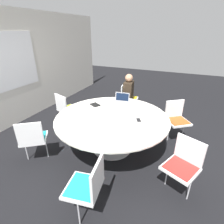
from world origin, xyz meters
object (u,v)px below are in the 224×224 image
chair_3 (88,184)px  laptop (122,100)px  chair_4 (183,163)px  chair_0 (128,97)px  chair_5 (176,117)px  person_0 (129,93)px  chair_1 (66,107)px  cell_phone (139,120)px  spiral_notebook (95,105)px  chair_2 (33,137)px

chair_3 → laptop: (2.16, 0.40, 0.26)m
chair_3 → chair_4: size_ratio=1.00×
laptop → chair_0: bearing=93.9°
chair_5 → person_0: 1.42m
chair_1 → chair_5: (0.53, -2.51, 0.00)m
laptop → cell_phone: 0.90m
chair_4 → cell_phone: (0.60, 0.84, 0.21)m
laptop → spiral_notebook: (-0.38, 0.48, -0.04)m
chair_3 → spiral_notebook: bearing=16.6°
cell_phone → chair_3: bearing=172.4°
chair_3 → laptop: 2.21m
chair_5 → spiral_notebook: size_ratio=3.36×
chair_0 → chair_5: same height
chair_1 → chair_5: bearing=30.3°
chair_4 → person_0: (2.02, 1.52, 0.19)m
chair_4 → spiral_notebook: chair_4 is taller
chair_2 → chair_5: (1.83, -2.24, 0.00)m
chair_4 → chair_5: same height
person_0 → chair_1: bearing=-55.0°
chair_1 → chair_4: bearing=-0.2°
chair_2 → spiral_notebook: 1.41m
chair_1 → spiral_notebook: 0.85m
laptop → chair_4: bearing=-48.6°
chair_2 → chair_4: same height
person_0 → laptop: person_0 is taller
chair_0 → person_0: size_ratio=0.71×
chair_1 → person_0: person_0 is taller
chair_3 → spiral_notebook: size_ratio=3.36×
chair_4 → laptop: (1.27, 1.44, 0.26)m
chair_0 → chair_1: 1.73m
chair_2 → spiral_notebook: (1.28, -0.56, 0.22)m
chair_3 → chair_5: (2.33, -0.81, 0.00)m
chair_0 → person_0: (-0.23, -0.11, 0.19)m
chair_1 → laptop: 1.37m
chair_3 → chair_4: same height
chair_0 → chair_5: 1.61m
chair_0 → chair_4: 2.78m
chair_3 → laptop: bearing=0.9°
person_0 → chair_0: bearing=-161.0°
chair_2 → cell_phone: 1.91m
chair_5 → laptop: laptop is taller
chair_0 → cell_phone: 1.84m
person_0 → cell_phone: size_ratio=7.73×
laptop → spiral_notebook: size_ratio=1.37×
chair_4 → cell_phone: chair_4 is taller
chair_2 → person_0: bearing=32.0°
laptop → cell_phone: (-0.67, -0.59, -0.05)m
laptop → spiral_notebook: bearing=-148.7°
chair_5 → chair_3: bearing=34.0°
chair_5 → spiral_notebook: chair_5 is taller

